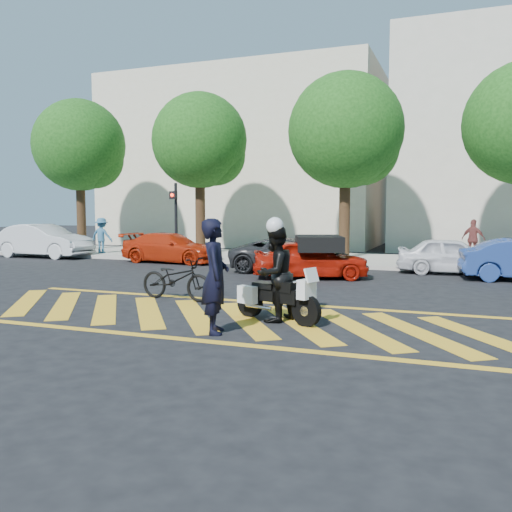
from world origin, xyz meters
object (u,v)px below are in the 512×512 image
(red_convertible, at_px, (311,259))
(parked_mid_left, at_px, (293,255))
(bicycle, at_px, (176,279))
(officer_moto, at_px, (275,274))
(officer_bike, at_px, (215,276))
(police_motorcycle, at_px, (276,297))
(parked_mid_right, at_px, (453,256))
(parked_far_left, at_px, (43,241))
(parked_left, at_px, (171,248))

(red_convertible, relative_size, parked_mid_left, 0.84)
(bicycle, bearing_deg, officer_moto, -109.89)
(officer_bike, bearing_deg, police_motorcycle, -50.28)
(officer_moto, distance_m, parked_mid_right, 9.70)
(parked_far_left, relative_size, parked_left, 1.09)
(officer_moto, relative_size, red_convertible, 0.52)
(officer_bike, distance_m, red_convertible, 7.74)
(bicycle, bearing_deg, officer_bike, -133.63)
(officer_moto, bearing_deg, bicycle, -96.09)
(police_motorcycle, distance_m, parked_far_left, 16.72)
(police_motorcycle, bearing_deg, red_convertible, 119.39)
(officer_moto, bearing_deg, parked_mid_left, -145.24)
(officer_bike, xyz_separation_m, red_convertible, (-0.37, 7.72, -0.40))
(officer_bike, bearing_deg, parked_mid_right, -42.94)
(police_motorcycle, height_order, parked_far_left, parked_far_left)
(bicycle, xyz_separation_m, police_motorcycle, (2.99, -1.46, -0.03))
(officer_bike, relative_size, red_convertible, 0.56)
(red_convertible, distance_m, parked_far_left, 13.24)
(red_convertible, relative_size, parked_left, 0.87)
(bicycle, height_order, officer_moto, officer_moto)
(parked_left, distance_m, parked_mid_right, 10.62)
(red_convertible, relative_size, parked_mid_right, 1.00)
(police_motorcycle, height_order, officer_moto, officer_moto)
(police_motorcycle, distance_m, parked_left, 11.88)
(parked_mid_left, bearing_deg, red_convertible, -150.16)
(bicycle, xyz_separation_m, parked_mid_right, (6.06, 7.72, 0.10))
(police_motorcycle, xyz_separation_m, parked_mid_left, (-2.04, 7.78, 0.11))
(parked_left, bearing_deg, police_motorcycle, -138.79)
(officer_moto, bearing_deg, parked_far_left, -103.14)
(officer_bike, xyz_separation_m, officer_moto, (0.65, 1.30, -0.08))
(parked_mid_right, bearing_deg, parked_far_left, 87.83)
(police_motorcycle, bearing_deg, parked_mid_right, 91.70)
(red_convertible, bearing_deg, parked_left, 46.51)
(officer_bike, bearing_deg, parked_far_left, 28.44)
(officer_bike, bearing_deg, officer_moto, -49.94)
(officer_moto, height_order, parked_left, officer_moto)
(bicycle, xyz_separation_m, parked_left, (-4.55, 7.72, 0.08))
(officer_moto, distance_m, parked_far_left, 16.72)
(officer_moto, height_order, parked_mid_left, officer_moto)
(police_motorcycle, bearing_deg, parked_left, 149.62)
(officer_moto, height_order, parked_mid_right, officer_moto)
(police_motorcycle, xyz_separation_m, parked_mid_right, (3.07, 9.18, 0.13))
(parked_far_left, xyz_separation_m, parked_left, (6.44, 0.00, -0.14))
(officer_moto, relative_size, parked_far_left, 0.42)
(officer_bike, height_order, police_motorcycle, officer_bike)
(bicycle, height_order, police_motorcycle, bicycle)
(red_convertible, xyz_separation_m, parked_left, (-6.51, 2.77, -0.01))
(bicycle, relative_size, red_convertible, 0.54)
(parked_mid_left, bearing_deg, parked_left, 69.42)
(parked_left, distance_m, parked_mid_left, 5.68)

